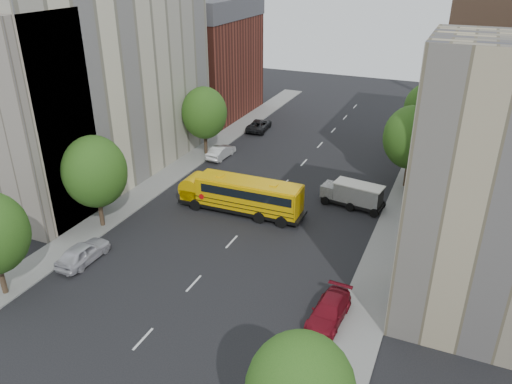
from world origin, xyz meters
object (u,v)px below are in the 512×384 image
Objects in this scene: street_tree_4 at (411,137)px; school_bus at (240,194)px; street_tree_2 at (204,113)px; parked_car_3 at (329,311)px; parked_car_1 at (221,152)px; parked_car_0 at (83,252)px; parked_car_2 at (259,125)px; safari_truck at (353,194)px; street_tree_1 at (95,172)px; street_tree_5 at (426,108)px.

street_tree_4 is 0.71× the size of school_bus.
parked_car_3 is (20.60, -21.98, -4.15)m from street_tree_2.
school_bus is at bearing 127.31° from parked_car_1.
parked_car_2 is (0.00, 33.00, -0.08)m from parked_car_0.
school_bus reaches higher than parked_car_2.
street_tree_1 is at bearing -139.17° from safari_truck.
street_tree_5 is at bearing 60.71° from school_bus.
parked_car_2 is (2.20, 10.18, -4.13)m from street_tree_2.
street_tree_2 reaches higher than school_bus.
parked_car_2 is at bearing -87.80° from parked_car_1.
parked_car_2 is at bearing 85.54° from street_tree_1.
street_tree_4 is 1.46× the size of safari_truck.
street_tree_5 is 40.25m from parked_car_0.
parked_car_0 is (2.20, -22.83, -4.05)m from street_tree_2.
street_tree_2 is (0.00, 18.00, -0.12)m from street_tree_1.
parked_car_2 is (-16.10, 16.32, -0.51)m from safari_truck.
street_tree_2 reaches higher than parked_car_2.
street_tree_4 is 12.01m from street_tree_5.
parked_car_2 is at bearing 142.51° from safari_truck.
street_tree_4 reaches higher than parked_car_2.
street_tree_5 is 1.65× the size of parked_car_0.
street_tree_2 is at bearing 72.03° from parked_car_2.
street_tree_2 reaches higher than parked_car_3.
street_tree_4 is 1.61× the size of parked_car_2.
school_bus is at bearing -118.45° from street_tree_5.
safari_truck is at bearing -121.02° from street_tree_4.
street_tree_1 is at bearing 172.24° from parked_car_3.
street_tree_5 reaches higher than parked_car_0.
street_tree_5 is 18.85m from safari_truck.
street_tree_4 is 17.06m from school_bus.
school_bus is at bearing 36.03° from street_tree_1.
street_tree_1 reaches higher than parked_car_0.
parked_car_0 is at bearing -122.69° from school_bus.
parked_car_1 is at bearing 133.68° from parked_car_3.
safari_truck is 1.11× the size of parked_car_2.
street_tree_2 reaches higher than parked_car_0.
parked_car_2 is at bearing -174.74° from street_tree_5.
parked_car_2 is at bearing 152.80° from street_tree_4.
school_bus is (9.48, 6.89, -3.17)m from street_tree_1.
street_tree_5 is at bearing 90.82° from parked_car_3.
parked_car_1 is at bearing 83.32° from street_tree_1.
street_tree_1 is at bearing -140.71° from street_tree_4.
parked_car_2 is at bearing -90.06° from parked_car_0.
street_tree_5 is 23.75m from parked_car_1.
street_tree_5 is at bearing 90.00° from street_tree_4.
street_tree_4 is 8.15m from safari_truck.
parked_car_1 is (2.07, -0.29, -4.13)m from street_tree_2.
parked_car_1 reaches higher than parked_car_2.
parked_car_2 is 1.08× the size of parked_car_3.
parked_car_3 is at bearing -93.64° from street_tree_4.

